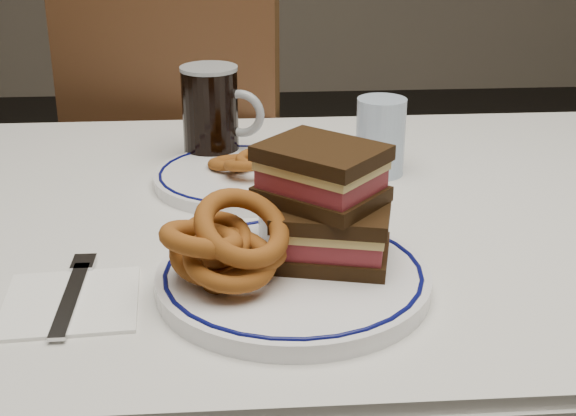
{
  "coord_description": "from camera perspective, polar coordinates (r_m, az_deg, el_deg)",
  "views": [
    {
      "loc": [
        -0.12,
        -0.98,
        1.17
      ],
      "look_at": [
        -0.06,
        -0.18,
        0.83
      ],
      "focal_mm": 50.0,
      "sensor_mm": 36.0,
      "label": 1
    }
  ],
  "objects": [
    {
      "name": "onion_rings_main",
      "position": [
        0.83,
        -4.42,
        -2.91
      ],
      "size": [
        0.15,
        0.12,
        0.14
      ],
      "color": "#6A2E0E",
      "rests_on": "main_plate"
    },
    {
      "name": "chair_far",
      "position": [
        1.74,
        -6.75,
        1.0
      ],
      "size": [
        0.56,
        0.56,
        0.96
      ],
      "color": "#472F17",
      "rests_on": "floor"
    },
    {
      "name": "far_plate",
      "position": [
        1.16,
        -3.24,
        2.24
      ],
      "size": [
        0.26,
        0.26,
        0.02
      ],
      "color": "white",
      "rests_on": "dining_table"
    },
    {
      "name": "water_glass",
      "position": [
        1.19,
        6.59,
        5.06
      ],
      "size": [
        0.07,
        0.07,
        0.11
      ],
      "primitive_type": "cylinder",
      "color": "#A9BEDA",
      "rests_on": "dining_table"
    },
    {
      "name": "main_plate",
      "position": [
        0.87,
        0.37,
        -5.0
      ],
      "size": [
        0.3,
        0.3,
        0.02
      ],
      "color": "white",
      "rests_on": "dining_table"
    },
    {
      "name": "ketchup_ramekin",
      "position": [
        0.94,
        -0.32,
        -0.77
      ],
      "size": [
        0.06,
        0.06,
        0.03
      ],
      "color": "white",
      "rests_on": "main_plate"
    },
    {
      "name": "dining_table",
      "position": [
        1.12,
        2.33,
        -4.96
      ],
      "size": [
        1.27,
        0.87,
        0.75
      ],
      "color": "silver",
      "rests_on": "floor"
    },
    {
      "name": "reuben_sandwich",
      "position": [
        0.87,
        2.76,
        0.3
      ],
      "size": [
        0.16,
        0.16,
        0.13
      ],
      "color": "black",
      "rests_on": "main_plate"
    },
    {
      "name": "beer_mug",
      "position": [
        1.25,
        -5.41,
        6.77
      ],
      "size": [
        0.13,
        0.09,
        0.15
      ],
      "color": "black",
      "rests_on": "dining_table"
    },
    {
      "name": "napkin_fork",
      "position": [
        0.87,
        -15.15,
        -6.32
      ],
      "size": [
        0.15,
        0.18,
        0.01
      ],
      "color": "white",
      "rests_on": "dining_table"
    },
    {
      "name": "onion_rings_far",
      "position": [
        1.15,
        -2.91,
        3.32
      ],
      "size": [
        0.11,
        0.12,
        0.05
      ],
      "color": "#6A2E0E",
      "rests_on": "far_plate"
    }
  ]
}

